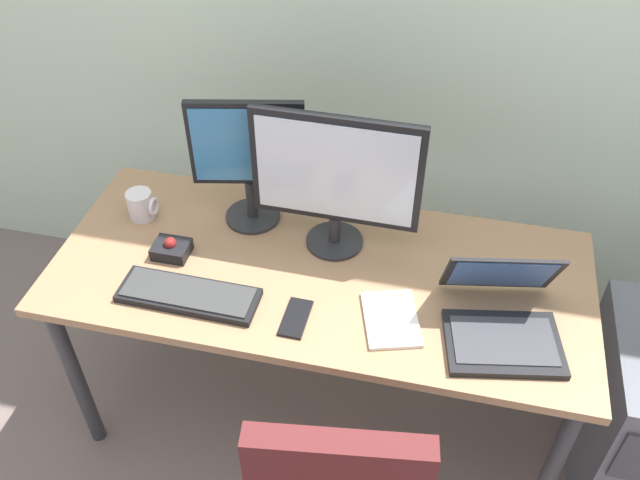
# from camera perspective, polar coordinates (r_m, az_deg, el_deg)

# --- Properties ---
(ground_plane) EXTENTS (8.00, 8.00, 0.00)m
(ground_plane) POSITION_cam_1_polar(r_m,az_deg,el_deg) (2.60, 0.00, -14.02)
(ground_plane) COLOR #705F5B
(desk) EXTENTS (1.63, 0.71, 0.73)m
(desk) POSITION_cam_1_polar(r_m,az_deg,el_deg) (2.09, 0.00, -3.99)
(desk) COLOR #99714F
(desk) RESTS_ON ground
(monitor_main) EXTENTS (0.51, 0.18, 0.46)m
(monitor_main) POSITION_cam_1_polar(r_m,az_deg,el_deg) (1.96, 1.35, 5.39)
(monitor_main) COLOR #262628
(monitor_main) RESTS_ON desk
(monitor_side) EXTENTS (0.35, 0.18, 0.44)m
(monitor_side) POSITION_cam_1_polar(r_m,az_deg,el_deg) (2.07, -6.18, 7.17)
(monitor_side) COLOR #262628
(monitor_side) RESTS_ON desk
(keyboard) EXTENTS (0.41, 0.14, 0.03)m
(keyboard) POSITION_cam_1_polar(r_m,az_deg,el_deg) (1.98, -11.12, -4.59)
(keyboard) COLOR black
(keyboard) RESTS_ON desk
(laptop) EXTENTS (0.36, 0.38, 0.22)m
(laptop) POSITION_cam_1_polar(r_m,az_deg,el_deg) (1.90, 15.25, -6.35)
(laptop) COLOR black
(laptop) RESTS_ON desk
(trackball_mouse) EXTENTS (0.11, 0.09, 0.07)m
(trackball_mouse) POSITION_cam_1_polar(r_m,az_deg,el_deg) (2.12, -12.53, -0.72)
(trackball_mouse) COLOR black
(trackball_mouse) RESTS_ON desk
(coffee_mug) EXTENTS (0.09, 0.08, 0.10)m
(coffee_mug) POSITION_cam_1_polar(r_m,az_deg,el_deg) (2.27, -14.96, 2.88)
(coffee_mug) COLOR silver
(coffee_mug) RESTS_ON desk
(paper_notepad) EXTENTS (0.20, 0.24, 0.01)m
(paper_notepad) POSITION_cam_1_polar(r_m,az_deg,el_deg) (1.90, 6.06, -6.71)
(paper_notepad) COLOR white
(paper_notepad) RESTS_ON desk
(cell_phone) EXTENTS (0.07, 0.14, 0.01)m
(cell_phone) POSITION_cam_1_polar(r_m,az_deg,el_deg) (1.90, -2.08, -6.65)
(cell_phone) COLOR black
(cell_phone) RESTS_ON desk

